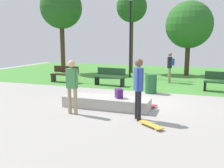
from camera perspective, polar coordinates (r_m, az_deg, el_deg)
name	(u,v)px	position (r m, az deg, el deg)	size (l,w,h in m)	color
ground_plane	(142,102)	(9.30, 7.13, -4.18)	(28.00, 28.00, 0.00)	#9E9993
grass_lawn	(166,75)	(17.02, 12.80, 2.13)	(26.60, 12.12, 0.01)	#478C38
concrete_ledge	(106,102)	(8.34, -1.37, -4.41)	(3.02, 0.84, 0.38)	#A8A59E
backpack_on_ledge	(119,93)	(8.14, 1.64, -2.25)	(0.28, 0.20, 0.32)	#4C1E66
skater_performing_trick	(138,84)	(6.93, 6.29, -0.03)	(0.33, 0.39, 1.81)	black
skater_watching	(72,83)	(7.59, -9.49, 0.26)	(0.43, 0.22, 1.71)	tan
skateboard_by_ledge	(151,125)	(6.63, 9.20, -9.54)	(0.76, 0.65, 0.08)	gold
skateboard_spare	(148,107)	(8.32, 8.58, -5.47)	(0.56, 0.80, 0.08)	#A5262D
park_bench_center_lawn	(65,74)	(13.77, -11.13, 2.38)	(1.62, 0.56, 0.91)	#331E14
park_bench_near_path	(110,76)	(12.55, -0.48, 1.83)	(1.64, 0.63, 0.91)	#1E4223
park_bench_far_right	(223,82)	(12.00, 24.86, 0.52)	(1.65, 0.69, 0.91)	#1E4223
tree_young_birch	(132,8)	(17.88, 4.70, 17.59)	(2.17, 2.17, 5.79)	#4C3823
tree_slender_maple	(61,8)	(18.40, -11.98, 17.24)	(3.00, 3.00, 6.19)	#42301E
tree_tall_oak	(189,25)	(17.06, 17.84, 13.19)	(3.08, 3.08, 4.91)	#42301E
lamp_post	(130,30)	(15.32, 4.38, 12.65)	(0.28, 0.28, 5.00)	black
trash_bin	(151,84)	(10.79, 9.23, 0.05)	(0.51, 0.51, 0.85)	#1E592D
pedestrian_with_backpack	(170,65)	(13.70, 13.65, 4.52)	(0.36, 0.43, 1.70)	tan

